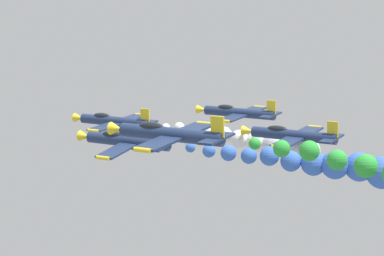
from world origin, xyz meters
TOP-DOWN VIEW (x-y plane):
  - airplane_lead at (4.95, 13.12)m, footprint 9.57×10.35m
  - smoke_trail_lead at (6.71, -5.19)m, footprint 4.78×17.21m
  - airplane_left_inner at (-7.23, 2.95)m, footprint 9.51×10.35m
  - airplane_right_inner at (15.65, 2.83)m, footprint 9.57×10.35m
  - airplane_left_outer at (5.00, -8.68)m, footprint 9.56×10.35m
  - airplane_right_outer at (-17.29, -8.03)m, footprint 9.56×10.35m

SIDE VIEW (x-z plane):
  - smoke_trail_lead at x=6.71m, z-range 87.83..91.42m
  - airplane_lead at x=4.95m, z-range 89.61..91.95m
  - airplane_left_outer at x=5.00m, z-range 89.96..92.31m
  - airplane_right_inner at x=15.65m, z-range 89.97..92.31m
  - airplane_left_inner at x=-7.23m, z-range 90.07..92.80m
  - airplane_right_outer at x=-17.29m, z-range 93.42..95.78m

